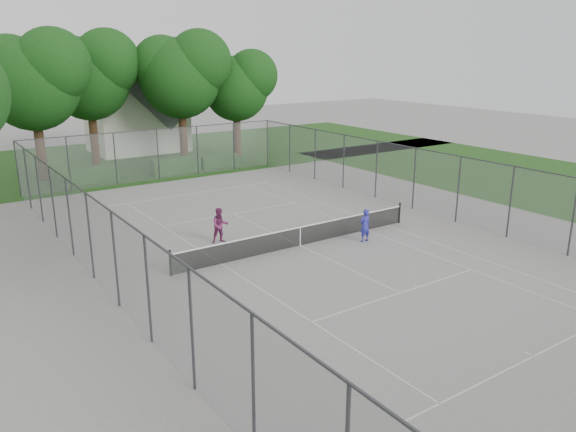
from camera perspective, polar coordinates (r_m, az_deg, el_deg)
ground at (r=26.05m, az=1.24°, el=-3.05°), size 120.00×120.00×0.00m
grass_far at (r=48.90m, az=-16.87°, el=5.52°), size 60.00×20.00×0.00m
grass_right at (r=42.35m, az=26.26°, el=2.90°), size 16.00×40.00×0.00m
court_markings at (r=26.05m, az=1.24°, el=-3.03°), size 11.03×23.83×0.01m
tennis_net at (r=25.89m, az=1.25°, el=-1.98°), size 12.87×0.10×1.10m
perimeter_fence at (r=25.50m, az=1.27°, el=0.79°), size 18.08×34.08×3.52m
tree_far_left at (r=42.04m, az=-24.48°, el=12.78°), size 7.13×6.51×10.25m
tree_far_midleft at (r=46.59m, az=-19.55°, el=13.63°), size 7.21×6.59×10.37m
tree_far_midright at (r=46.04m, az=-10.77°, el=14.23°), size 7.21×6.58×10.36m
tree_far_right at (r=47.93m, az=-5.19°, el=13.28°), size 6.16×5.62×8.85m
hedge_left at (r=40.65m, az=-19.73°, el=3.86°), size 3.97×1.19×0.99m
hedge_mid at (r=42.23m, az=-11.34°, el=5.04°), size 3.58×1.02×1.13m
hedge_right at (r=44.19m, az=-7.11°, el=5.60°), size 3.06×1.12×0.92m
house at (r=52.20m, az=-15.17°, el=10.63°), size 7.76×6.01×9.66m
girl_player at (r=26.65m, az=7.81°, el=-0.95°), size 0.59×0.39×1.59m
woman_player at (r=26.44m, az=-6.91°, el=-0.95°), size 0.92×0.78×1.68m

